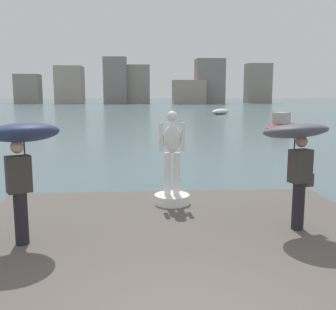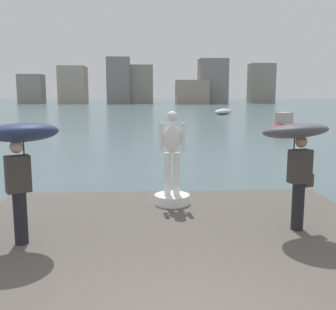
% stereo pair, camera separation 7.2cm
% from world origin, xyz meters
% --- Properties ---
extents(ground_plane, '(400.00, 400.00, 0.00)m').
position_xyz_m(ground_plane, '(0.00, 40.00, 0.00)').
color(ground_plane, '#4C666B').
extents(pier, '(7.63, 9.25, 0.40)m').
position_xyz_m(pier, '(0.00, 1.63, 0.20)').
color(pier, '#564F47').
rests_on(pier, ground).
extents(statue_white_figure, '(0.80, 0.80, 2.09)m').
position_xyz_m(statue_white_figure, '(0.10, 5.07, 1.08)').
color(statue_white_figure, white).
rests_on(statue_white_figure, pier).
extents(onlooker_left, '(1.55, 1.56, 2.07)m').
position_xyz_m(onlooker_left, '(-2.48, 2.90, 2.05)').
color(onlooker_left, black).
rests_on(onlooker_left, pier).
extents(onlooker_right, '(1.43, 1.45, 2.02)m').
position_xyz_m(onlooker_right, '(2.19, 3.25, 1.98)').
color(onlooker_right, black).
rests_on(onlooker_right, pier).
extents(boat_near, '(4.31, 4.15, 1.43)m').
position_xyz_m(boat_near, '(10.38, 26.57, 0.46)').
color(boat_near, '#9E2D28').
rests_on(boat_near, ground).
extents(boat_mid, '(3.83, 4.37, 0.78)m').
position_xyz_m(boat_mid, '(10.33, 51.24, 0.39)').
color(boat_mid, silver).
rests_on(boat_mid, ground).
extents(distant_skyline, '(74.72, 13.02, 13.03)m').
position_xyz_m(distant_skyline, '(1.09, 112.23, 5.42)').
color(distant_skyline, gray).
rests_on(distant_skyline, ground).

